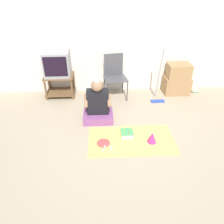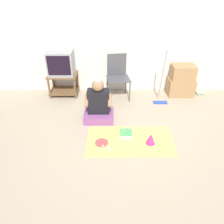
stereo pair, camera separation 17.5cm
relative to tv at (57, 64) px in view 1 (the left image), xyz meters
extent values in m
plane|color=tan|center=(1.27, -1.83, -0.72)|extent=(16.00, 16.00, 0.00)
cube|color=silver|center=(1.27, 0.25, 0.55)|extent=(6.40, 0.06, 2.55)
cube|color=brown|center=(0.00, 0.00, -0.26)|extent=(0.60, 0.45, 0.03)
cube|color=brown|center=(0.00, 0.00, -0.64)|extent=(0.60, 0.45, 0.02)
cylinder|color=brown|center=(-0.27, -0.19, -0.48)|extent=(0.04, 0.04, 0.48)
cylinder|color=brown|center=(0.27, -0.19, -0.48)|extent=(0.04, 0.04, 0.48)
cylinder|color=brown|center=(-0.27, 0.19, -0.48)|extent=(0.04, 0.04, 0.48)
cylinder|color=brown|center=(0.27, 0.19, -0.48)|extent=(0.04, 0.04, 0.48)
cube|color=#99999E|center=(0.00, 0.00, 0.00)|extent=(0.52, 0.42, 0.49)
cube|color=black|center=(0.00, -0.21, 0.01)|extent=(0.46, 0.01, 0.39)
cube|color=#4C4C51|center=(1.18, -0.18, -0.27)|extent=(0.51, 0.47, 0.02)
cube|color=#4C4C51|center=(1.15, 0.00, -0.04)|extent=(0.39, 0.09, 0.46)
cylinder|color=#4C4C51|center=(1.01, -0.40, -0.50)|extent=(0.02, 0.02, 0.45)
cylinder|color=#4C4C51|center=(1.41, -0.33, -0.50)|extent=(0.02, 0.02, 0.45)
cylinder|color=#4C4C51|center=(0.95, -0.04, -0.50)|extent=(0.02, 0.02, 0.45)
cylinder|color=#4C4C51|center=(1.35, 0.03, -0.50)|extent=(0.02, 0.02, 0.45)
cube|color=#A87F51|center=(2.55, 0.00, -0.54)|extent=(0.55, 0.39, 0.37)
cube|color=#A87F51|center=(2.55, 0.00, -0.21)|extent=(0.48, 0.35, 0.30)
cube|color=#2D4CB2|center=(2.05, -0.40, -0.71)|extent=(0.28, 0.09, 0.03)
cylinder|color=#B7B7BC|center=(2.05, -0.29, -0.15)|extent=(0.03, 0.26, 1.09)
cube|color=#60936B|center=(3.00, 0.00, -0.71)|extent=(0.14, 0.11, 0.03)
cube|color=beige|center=(3.00, 0.00, -0.68)|extent=(0.15, 0.11, 0.02)
cube|color=#8C4C8C|center=(0.81, -0.99, -0.65)|extent=(0.53, 0.42, 0.14)
cube|color=black|center=(0.81, -0.95, -0.37)|extent=(0.39, 0.22, 0.43)
sphere|color=#9E7556|center=(0.81, -0.95, -0.06)|extent=(0.21, 0.21, 0.21)
cone|color=silver|center=(0.81, -0.95, 0.07)|extent=(0.12, 0.12, 0.09)
cylinder|color=#9E7556|center=(0.61, -1.05, -0.30)|extent=(0.06, 0.23, 0.19)
cylinder|color=#9E7556|center=(1.01, -1.05, -0.30)|extent=(0.06, 0.23, 0.19)
cube|color=#EAD666|center=(1.34, -1.62, -0.72)|extent=(1.38, 0.76, 0.01)
cube|color=#F4E0C6|center=(1.28, -1.51, -0.68)|extent=(0.20, 0.20, 0.08)
cube|color=#4CB266|center=(1.28, -1.51, -0.64)|extent=(0.20, 0.20, 0.01)
cylinder|color=#66C666|center=(1.34, -1.51, -0.61)|extent=(0.01, 0.01, 0.06)
sphere|color=#FFCC4C|center=(1.34, -1.51, -0.57)|extent=(0.01, 0.01, 0.01)
cylinder|color=#4C7FE5|center=(1.30, -1.46, -0.61)|extent=(0.01, 0.01, 0.06)
sphere|color=#FFCC4C|center=(1.30, -1.46, -0.57)|extent=(0.01, 0.01, 0.01)
cylinder|color=yellow|center=(1.24, -1.47, -0.61)|extent=(0.01, 0.01, 0.06)
sphere|color=#FFCC4C|center=(1.24, -1.47, -0.57)|extent=(0.01, 0.01, 0.01)
cylinder|color=yellow|center=(1.23, -1.54, -0.61)|extent=(0.01, 0.01, 0.06)
sphere|color=#FFCC4C|center=(1.23, -1.54, -0.57)|extent=(0.01, 0.01, 0.01)
cylinder|color=#EA4C4C|center=(1.30, -1.56, -0.61)|extent=(0.01, 0.01, 0.06)
sphere|color=#FFCC4C|center=(1.30, -1.56, -0.57)|extent=(0.01, 0.01, 0.01)
cone|color=#CC338C|center=(1.66, -1.68, -0.63)|extent=(0.15, 0.15, 0.18)
cylinder|color=#D84C4C|center=(0.89, -1.68, -0.71)|extent=(0.21, 0.21, 0.01)
ellipsoid|color=white|center=(0.91, -1.75, -0.71)|extent=(0.04, 0.05, 0.01)
cube|color=white|center=(0.89, -1.82, -0.71)|extent=(0.04, 0.10, 0.01)
ellipsoid|color=white|center=(1.01, -1.78, -0.71)|extent=(0.04, 0.05, 0.01)
cube|color=white|center=(1.01, -1.85, -0.71)|extent=(0.01, 0.10, 0.01)
camera|label=1|loc=(0.88, -4.33, 1.54)|focal=35.00mm
camera|label=2|loc=(1.05, -4.33, 1.54)|focal=35.00mm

